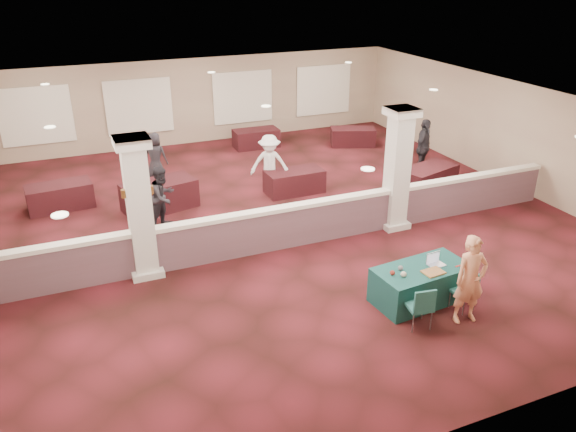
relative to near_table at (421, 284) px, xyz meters
name	(u,v)px	position (x,y,z in m)	size (l,w,h in m)	color
ground	(268,222)	(-1.57, 4.78, -0.38)	(16.00, 16.00, 0.00)	#4F131B
wall_back	(192,102)	(-1.57, 12.78, 1.22)	(16.00, 0.04, 3.20)	gray
wall_front	(469,343)	(-1.57, -3.22, 1.22)	(16.00, 0.04, 3.20)	gray
wall_right	(509,133)	(6.43, 4.78, 1.22)	(0.04, 16.00, 3.20)	gray
ceiling	(266,105)	(-1.57, 4.78, 2.82)	(16.00, 16.00, 0.02)	silver
partition_wall	(289,225)	(-1.57, 3.28, 0.19)	(15.60, 0.28, 1.10)	brown
column_left	(139,207)	(-5.07, 3.28, 1.26)	(0.72, 0.72, 3.20)	beige
column_right	(397,168)	(1.43, 3.28, 1.26)	(0.72, 0.72, 3.20)	beige
sconce_left	(124,194)	(-5.35, 3.28, 1.62)	(0.12, 0.12, 0.18)	brown
sconce_right	(151,190)	(-4.79, 3.28, 1.62)	(0.12, 0.12, 0.18)	brown
near_table	(421,284)	(0.00, 0.00, 0.00)	(1.98, 0.99, 0.76)	#0F3734
conf_chair_main	(467,289)	(0.61, -0.69, 0.12)	(0.50, 0.51, 0.84)	#1B514E
conf_chair_side	(421,305)	(-0.59, -0.84, 0.15)	(0.52, 0.52, 0.90)	#1B514E
woman	(470,280)	(0.41, -0.95, 0.53)	(0.65, 0.44, 1.82)	tan
far_table_front_left	(160,195)	(-4.07, 6.82, 0.03)	(2.01, 1.00, 0.81)	black
far_table_front_center	(294,181)	(-0.05, 6.50, -0.03)	(1.73, 0.87, 0.70)	black
far_table_front_right	(428,179)	(3.79, 5.08, 0.00)	(1.86, 0.93, 0.75)	black
far_table_back_left	(60,196)	(-6.68, 7.98, -0.02)	(1.77, 0.88, 0.72)	black
far_table_back_center	(256,138)	(0.43, 11.28, -0.04)	(1.68, 0.84, 0.68)	black
far_table_back_right	(353,137)	(3.91, 10.07, -0.05)	(1.65, 0.83, 0.67)	black
attendee_a	(163,197)	(-4.17, 5.64, 0.46)	(0.80, 0.45, 1.67)	black
attendee_b	(270,164)	(-0.72, 6.86, 0.51)	(1.15, 0.53, 1.79)	white
attendee_c	(423,148)	(4.40, 6.28, 0.56)	(1.10, 0.53, 1.88)	black
attendee_d	(155,156)	(-3.70, 9.27, 0.39)	(0.76, 0.41, 1.55)	black
laptop_base	(436,265)	(0.32, -0.02, 0.39)	(0.34, 0.24, 0.02)	silver
laptop_screen	(433,257)	(0.31, 0.10, 0.51)	(0.34, 0.01, 0.23)	silver
screen_glow	(433,258)	(0.31, 0.09, 0.50)	(0.31, 0.00, 0.20)	silver
knitting	(433,272)	(0.08, -0.26, 0.40)	(0.42, 0.31, 0.03)	orange
yarn_cream	(404,274)	(-0.56, -0.16, 0.44)	(0.11, 0.11, 0.11)	#C0B89E
yarn_red	(392,273)	(-0.73, -0.01, 0.43)	(0.10, 0.10, 0.10)	maroon
yarn_grey	(401,268)	(-0.48, 0.08, 0.44)	(0.11, 0.11, 0.11)	#47474C
scissors	(458,266)	(0.70, -0.23, 0.39)	(0.13, 0.03, 0.01)	#B41713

